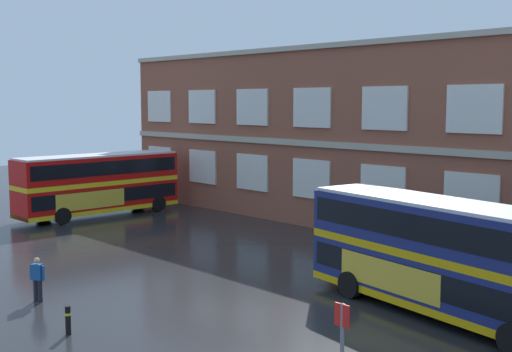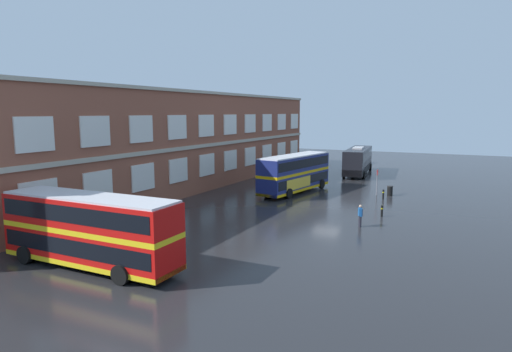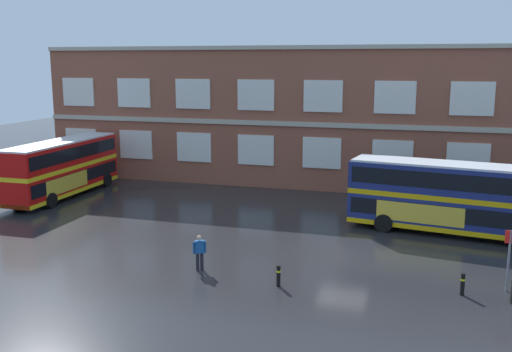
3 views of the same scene
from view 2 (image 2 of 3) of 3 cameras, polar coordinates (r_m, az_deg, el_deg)
The scene contains 10 objects.
ground_plane at distance 41.83m, azimuth 6.55°, elevation -3.62°, with size 120.00×120.00×0.00m, color #232326.
brick_terminal_building at distance 49.89m, azimuth -10.36°, elevation 4.35°, with size 56.69×8.19×10.84m.
double_decker_near at distance 26.16m, azimuth -20.78°, elevation -6.53°, with size 2.93×11.02×4.07m.
double_decker_middle at distance 47.27m, azimuth 5.07°, elevation 0.43°, with size 11.27×4.27×4.07m.
touring_coach at distance 62.75m, azimuth 13.13°, elevation 1.97°, with size 12.21×3.92×3.80m.
waiting_passenger at distance 34.12m, azimuth 13.40°, elevation -4.92°, with size 0.60×0.41×1.70m.
bus_stand_flag at distance 47.31m, azimuth 15.48°, elevation -0.47°, with size 0.44×0.10×2.70m.
station_litter_bin at distance 47.55m, azimuth 17.02°, elevation -1.85°, with size 0.60×0.60×1.03m.
safety_bollard_west at distance 37.93m, azimuth 16.05°, elevation -4.37°, with size 0.19×0.19×0.95m.
safety_bollard_east at distance 45.55m, azimuth 16.22°, elevation -2.29°, with size 0.19×0.19×0.95m.
Camera 2 is at (-38.54, -11.77, 8.61)m, focal length 30.76 mm.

